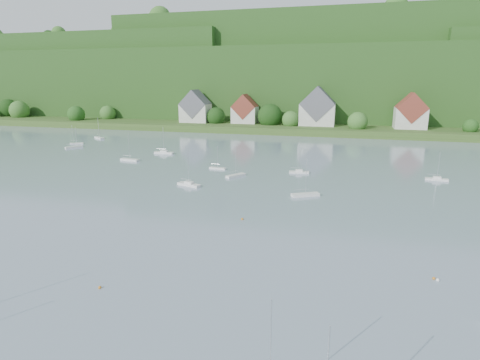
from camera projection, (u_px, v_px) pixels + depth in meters
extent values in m
cube|color=#365520|center=(308.00, 125.00, 196.54)|extent=(600.00, 60.00, 3.00)
cube|color=#143C13|center=(320.00, 85.00, 262.16)|extent=(620.00, 160.00, 40.00)
cube|color=#143C13|center=(109.00, 79.00, 284.65)|extent=(200.00, 120.00, 52.00)
cube|color=#143C13|center=(336.00, 73.00, 253.00)|extent=(240.00, 130.00, 60.00)
sphere|color=#2D6424|center=(19.00, 111.00, 223.69)|extent=(11.19, 11.19, 11.19)
sphere|color=#2D6424|center=(108.00, 113.00, 214.54)|extent=(8.61, 8.61, 8.61)
sphere|color=#204916|center=(76.00, 114.00, 207.12)|extent=(9.03, 9.03, 9.03)
sphere|color=#2D6424|center=(291.00, 120.00, 182.13)|extent=(8.19, 8.19, 8.19)
sphere|color=#2D6424|center=(201.00, 118.00, 195.61)|extent=(6.49, 6.49, 6.49)
sphere|color=#2D6424|center=(412.00, 118.00, 176.07)|extent=(12.16, 12.16, 12.16)
sphere|color=#2D6424|center=(358.00, 122.00, 170.94)|extent=(8.73, 8.73, 8.73)
sphere|color=black|center=(216.00, 117.00, 193.16)|extent=(9.32, 9.32, 9.32)
sphere|color=black|center=(16.00, 110.00, 231.81)|extent=(9.50, 9.50, 9.50)
sphere|color=black|center=(8.00, 109.00, 231.28)|extent=(11.91, 11.91, 11.91)
sphere|color=#204916|center=(471.00, 126.00, 161.56)|extent=(6.24, 6.24, 6.24)
sphere|color=black|center=(270.00, 116.00, 186.70)|extent=(11.92, 11.92, 11.92)
sphere|color=#2D6424|center=(119.00, 32.00, 240.73)|extent=(10.52, 10.52, 10.52)
sphere|color=#204916|center=(194.00, 37.00, 264.26)|extent=(10.29, 10.29, 10.29)
sphere|color=black|center=(55.00, 40.00, 285.99)|extent=(10.31, 10.31, 10.31)
sphere|color=black|center=(49.00, 36.00, 259.21)|extent=(8.14, 8.14, 8.14)
sphere|color=#2D6424|center=(75.00, 41.00, 287.22)|extent=(7.15, 7.15, 7.15)
sphere|color=black|center=(211.00, 35.00, 249.36)|extent=(7.18, 7.18, 7.18)
sphere|color=#2D6424|center=(59.00, 34.00, 243.96)|extent=(8.89, 8.89, 8.89)
sphere|color=black|center=(48.00, 40.00, 282.94)|extent=(9.97, 9.97, 9.97)
sphere|color=#204916|center=(392.00, 14.00, 223.62)|extent=(12.83, 12.83, 12.83)
sphere|color=#2D6424|center=(251.00, 17.00, 231.66)|extent=(8.18, 8.18, 8.18)
sphere|color=#204916|center=(325.00, 22.00, 256.27)|extent=(12.73, 12.73, 12.73)
sphere|color=#204916|center=(426.00, 17.00, 236.82)|extent=(14.65, 14.65, 14.65)
sphere|color=#2D6424|center=(396.00, 7.00, 201.50)|extent=(11.95, 11.95, 11.95)
sphere|color=#2D6424|center=(252.00, 25.00, 263.57)|extent=(7.07, 7.07, 7.07)
sphere|color=black|center=(314.00, 15.00, 223.59)|extent=(8.21, 8.21, 8.21)
sphere|color=#2D6424|center=(286.00, 21.00, 250.53)|extent=(12.24, 12.24, 12.24)
sphere|color=#2D6424|center=(160.00, 18.00, 239.44)|extent=(13.65, 13.65, 13.65)
sphere|color=#204916|center=(464.00, 35.00, 217.67)|extent=(9.78, 9.78, 9.78)
sphere|color=#204916|center=(258.00, 50.00, 254.64)|extent=(12.01, 12.01, 12.01)
sphere|color=black|center=(316.00, 49.00, 254.84)|extent=(15.72, 15.72, 15.72)
sphere|color=#204916|center=(339.00, 50.00, 247.40)|extent=(10.54, 10.54, 10.54)
sphere|color=#204916|center=(88.00, 58.00, 327.30)|extent=(8.18, 8.18, 8.18)
sphere|color=black|center=(100.00, 57.00, 314.48)|extent=(8.74, 8.74, 8.74)
sphere|color=black|center=(65.00, 54.00, 298.43)|extent=(15.38, 15.38, 15.38)
cube|color=beige|center=(196.00, 113.00, 196.65)|extent=(14.00, 10.00, 9.00)
cube|color=#5B5B63|center=(195.00, 104.00, 195.53)|extent=(14.00, 10.40, 14.00)
cube|color=beige|center=(245.00, 115.00, 192.39)|extent=(12.00, 9.00, 8.00)
cube|color=brown|center=(245.00, 107.00, 191.40)|extent=(12.00, 9.36, 12.00)
cube|color=beige|center=(317.00, 115.00, 182.45)|extent=(16.00, 11.00, 10.00)
cube|color=#5B5B63|center=(318.00, 104.00, 181.21)|extent=(16.00, 11.44, 16.00)
cube|color=beige|center=(410.00, 118.00, 170.70)|extent=(13.00, 10.00, 9.00)
cube|color=brown|center=(411.00, 108.00, 169.58)|extent=(13.00, 10.40, 13.00)
cylinder|color=silver|center=(271.00, 351.00, 28.15)|extent=(0.10, 0.10, 8.32)
sphere|color=orange|center=(100.00, 288.00, 45.95)|extent=(0.38, 0.38, 0.38)
sphere|color=orange|center=(434.00, 279.00, 48.06)|extent=(0.38, 0.38, 0.38)
sphere|color=orange|center=(242.00, 220.00, 68.47)|extent=(0.44, 0.44, 0.44)
sphere|color=white|center=(438.00, 281.00, 47.64)|extent=(0.41, 0.41, 0.41)
cube|color=white|center=(305.00, 195.00, 82.27)|extent=(6.01, 4.26, 0.59)
cylinder|color=silver|center=(306.00, 176.00, 81.28)|extent=(0.10, 0.10, 7.42)
cylinder|color=silver|center=(302.00, 190.00, 81.78)|extent=(2.91, 1.61, 0.08)
cube|color=white|center=(164.00, 153.00, 129.49)|extent=(6.48, 1.90, 0.65)
cube|color=white|center=(164.00, 151.00, 129.35)|extent=(2.28, 1.30, 0.50)
cylinder|color=silver|center=(163.00, 140.00, 128.41)|extent=(0.10, 0.10, 8.06)
cylinder|color=silver|center=(161.00, 149.00, 129.41)|extent=(3.55, 0.13, 0.08)
cube|color=white|center=(77.00, 143.00, 149.11)|extent=(4.79, 3.43, 0.47)
cylinder|color=silver|center=(76.00, 135.00, 148.32)|extent=(0.10, 0.10, 5.92)
cylinder|color=silver|center=(74.00, 140.00, 148.66)|extent=(2.32, 1.32, 0.08)
cube|color=white|center=(218.00, 168.00, 107.19)|extent=(4.76, 1.82, 0.46)
cylinder|color=silver|center=(218.00, 157.00, 106.42)|extent=(0.10, 0.10, 5.81)
cylinder|color=silver|center=(215.00, 164.00, 107.16)|extent=(2.55, 0.37, 0.08)
cube|color=white|center=(236.00, 175.00, 98.89)|extent=(4.44, 5.49, 0.56)
cylinder|color=silver|center=(236.00, 161.00, 97.96)|extent=(0.10, 0.10, 6.98)
cylinder|color=silver|center=(233.00, 171.00, 98.07)|extent=(1.80, 2.58, 0.08)
cube|color=white|center=(299.00, 172.00, 102.49)|extent=(5.26, 2.02, 0.51)
cube|color=white|center=(299.00, 170.00, 102.36)|extent=(1.90, 1.20, 0.50)
cylinder|color=silver|center=(299.00, 159.00, 101.63)|extent=(0.10, 0.10, 6.41)
cylinder|color=silver|center=(296.00, 168.00, 102.31)|extent=(2.81, 0.40, 0.08)
cube|color=white|center=(74.00, 147.00, 140.63)|extent=(4.79, 5.78, 0.59)
cylinder|color=silver|center=(73.00, 136.00, 139.64)|extent=(0.10, 0.10, 7.40)
cylinder|color=silver|center=(71.00, 144.00, 139.78)|extent=(1.96, 2.70, 0.08)
cube|color=white|center=(130.00, 160.00, 118.25)|extent=(6.30, 2.62, 0.61)
cylinder|color=silver|center=(129.00, 146.00, 117.23)|extent=(0.10, 0.10, 7.64)
cylinder|color=silver|center=(127.00, 156.00, 118.31)|extent=(3.34, 0.59, 0.08)
cube|color=white|center=(189.00, 185.00, 90.20)|extent=(6.07, 3.37, 0.59)
cube|color=white|center=(189.00, 182.00, 90.06)|extent=(2.30, 1.72, 0.50)
cylinder|color=silver|center=(188.00, 168.00, 89.22)|extent=(0.10, 0.10, 7.32)
cylinder|color=silver|center=(186.00, 179.00, 90.37)|extent=(3.09, 1.07, 0.08)
cube|color=white|center=(437.00, 179.00, 95.11)|extent=(5.28, 1.86, 0.52)
cube|color=white|center=(437.00, 177.00, 94.98)|extent=(1.89, 1.16, 0.50)
cylinder|color=silver|center=(439.00, 165.00, 94.24)|extent=(0.10, 0.10, 6.48)
cylinder|color=silver|center=(434.00, 174.00, 95.07)|extent=(2.85, 0.30, 0.08)
cube|color=white|center=(99.00, 138.00, 162.77)|extent=(6.24, 4.98, 0.63)
cylinder|color=silver|center=(98.00, 128.00, 161.71)|extent=(0.10, 0.10, 7.90)
cylinder|color=silver|center=(98.00, 135.00, 163.16)|extent=(2.94, 1.99, 0.08)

